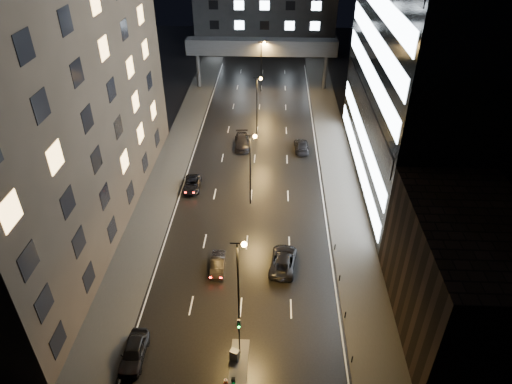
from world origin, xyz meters
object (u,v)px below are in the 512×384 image
Objects in this scene: car_away_a at (134,352)px; car_away_b at (218,264)px; car_toward_a at (283,261)px; car_toward_b at (301,146)px; car_away_d at (242,142)px; utility_cabinet at (235,355)px; car_away_c at (192,184)px.

car_away_b is at bearing 61.94° from car_away_a.
car_toward_b is at bearing -89.77° from car_toward_a.
car_away_d is (0.67, 28.59, 0.13)m from car_away_b.
car_toward_b is 4.52× the size of utility_cabinet.
car_toward_b is (3.02, 26.96, -0.05)m from car_toward_a.
car_away_c is 0.85× the size of car_away_d.
car_away_d is at bearing -7.66° from car_toward_b.
car_away_d is at bearing 80.02° from car_away_a.
car_away_d is at bearing 113.96° from utility_cabinet.
car_toward_a is 5.04× the size of utility_cabinet.
car_away_a is at bearing -158.12° from utility_cabinet.
car_away_d is at bearing 62.92° from car_away_c.
car_away_c is at bearing -119.97° from car_away_d.
car_away_b is 3.65× the size of utility_cabinet.
car_away_a reaches higher than car_away_c.
car_toward_b is (10.16, 27.72, 0.06)m from car_away_b.
car_away_d reaches higher than car_toward_b.
car_toward_a is (6.47, -27.83, -0.02)m from car_away_d.
utility_cabinet is at bearing 77.11° from car_toward_a.
car_toward_b is at bearing 68.00° from car_away_b.
car_away_d is 40.16m from utility_cabinet.
car_toward_a reaches higher than car_away_c.
utility_cabinet is (2.79, -11.51, 0.03)m from car_away_b.
car_away_d is (6.78, 40.25, 0.00)m from car_away_a.
car_toward_b reaches higher than car_away_b.
car_toward_a reaches higher than car_away_b.
car_away_b is at bearing 67.44° from car_toward_b.
car_away_d is 0.98× the size of car_toward_a.
car_toward_b is at bearing 67.13° from car_away_a.
utility_cabinet is at bearing 0.53° from car_away_a.
utility_cabinet is (8.90, 0.15, -0.10)m from car_away_a.
car_away_a is 4.21× the size of utility_cabinet.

